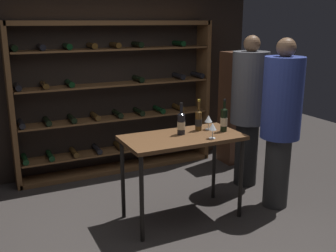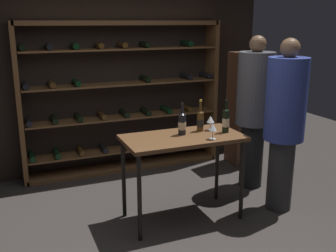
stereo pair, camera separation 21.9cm
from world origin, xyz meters
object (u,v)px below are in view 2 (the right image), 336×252
object	(u,v)px
tasting_table	(183,145)
wine_glass_stemmed_right	(210,120)
display_cabinet	(245,109)
wine_glass_stemmed_center	(213,128)
person_host_in_suit	(254,106)
wine_bottle_black_capsule	(182,123)
wine_bottle_amber_reserve	(226,120)
wine_bottle_green_slim	(200,120)
wine_rack	(123,99)
person_guest_blue_shirt	(285,119)

from	to	relation	value
tasting_table	wine_glass_stemmed_right	bearing A→B (deg)	14.00
tasting_table	wine_glass_stemmed_right	world-z (taller)	wine_glass_stemmed_right
display_cabinet	wine_glass_stemmed_center	size ratio (longest dim) A/B	10.20
person_host_in_suit	wine_bottle_black_capsule	distance (m)	1.24
display_cabinet	wine_bottle_black_capsule	bearing A→B (deg)	-142.69
wine_bottle_black_capsule	wine_bottle_amber_reserve	bearing A→B (deg)	-11.75
wine_bottle_amber_reserve	wine_bottle_green_slim	bearing A→B (deg)	146.44
display_cabinet	wine_bottle_amber_reserve	world-z (taller)	display_cabinet
tasting_table	wine_rack	bearing A→B (deg)	95.71
display_cabinet	wine_glass_stemmed_right	size ratio (longest dim) A/B	10.32
person_guest_blue_shirt	wine_bottle_black_capsule	world-z (taller)	person_guest_blue_shirt
wine_bottle_amber_reserve	wine_bottle_black_capsule	bearing A→B (deg)	168.25
wine_glass_stemmed_right	person_guest_blue_shirt	bearing A→B (deg)	-22.61
person_guest_blue_shirt	wine_bottle_black_capsule	bearing A→B (deg)	-48.58
tasting_table	display_cabinet	bearing A→B (deg)	38.34
tasting_table	wine_bottle_green_slim	xyz separation A→B (m)	(0.26, 0.11, 0.22)
wine_glass_stemmed_right	wine_glass_stemmed_center	bearing A→B (deg)	-114.50
person_host_in_suit	wine_glass_stemmed_center	distance (m)	1.17
wine_rack	person_guest_blue_shirt	size ratio (longest dim) A/B	1.47
person_guest_blue_shirt	display_cabinet	size ratio (longest dim) A/B	1.16
display_cabinet	person_guest_blue_shirt	bearing A→B (deg)	-107.78
person_guest_blue_shirt	wine_bottle_amber_reserve	xyz separation A→B (m)	(-0.63, 0.18, 0.00)
person_host_in_suit	person_guest_blue_shirt	xyz separation A→B (m)	(-0.07, -0.67, -0.00)
wine_bottle_black_capsule	wine_glass_stemmed_center	size ratio (longest dim) A/B	2.09
wine_bottle_black_capsule	wine_glass_stemmed_center	distance (m)	0.35
person_host_in_suit	display_cabinet	bearing A→B (deg)	106.97
wine_bottle_amber_reserve	wine_glass_stemmed_center	size ratio (longest dim) A/B	2.18
person_guest_blue_shirt	wine_bottle_black_capsule	distance (m)	1.13
wine_rack	wine_bottle_amber_reserve	xyz separation A→B (m)	(0.65, -1.70, 0.03)
tasting_table	wine_bottle_green_slim	world-z (taller)	wine_bottle_green_slim
wine_rack	wine_bottle_green_slim	bearing A→B (deg)	-74.76
wine_glass_stemmed_center	wine_glass_stemmed_right	bearing A→B (deg)	65.50
person_guest_blue_shirt	wine_bottle_green_slim	world-z (taller)	person_guest_blue_shirt
wine_bottle_black_capsule	display_cabinet	bearing A→B (deg)	37.31
wine_bottle_green_slim	wine_glass_stemmed_right	size ratio (longest dim) A/B	2.15
wine_bottle_amber_reserve	wine_glass_stemmed_right	distance (m)	0.17
wine_rack	wine_bottle_green_slim	world-z (taller)	wine_rack
person_host_in_suit	display_cabinet	size ratio (longest dim) A/B	1.16
wine_rack	wine_bottle_green_slim	size ratio (longest dim) A/B	8.15
tasting_table	person_host_in_suit	world-z (taller)	person_host_in_suit
person_host_in_suit	display_cabinet	distance (m)	0.92
person_host_in_suit	tasting_table	bearing A→B (deg)	-115.31
wine_rack	display_cabinet	bearing A→B (deg)	-13.00
person_guest_blue_shirt	wine_bottle_amber_reserve	world-z (taller)	person_guest_blue_shirt
person_guest_blue_shirt	display_cabinet	bearing A→B (deg)	-142.33
person_guest_blue_shirt	wine_glass_stemmed_center	xyz separation A→B (m)	(-0.88, 0.00, -0.01)
wine_bottle_amber_reserve	wine_bottle_green_slim	size ratio (longest dim) A/B	1.03
display_cabinet	wine_bottle_green_slim	distance (m)	1.77
wine_glass_stemmed_right	wine_bottle_black_capsule	bearing A→B (deg)	-174.36
wine_rack	tasting_table	world-z (taller)	wine_rack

